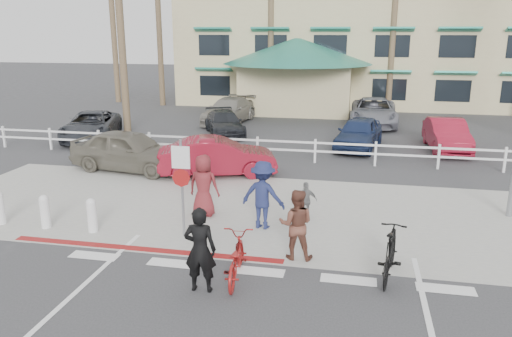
% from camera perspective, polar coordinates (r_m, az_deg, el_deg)
% --- Properties ---
extents(ground, '(140.00, 140.00, 0.00)m').
position_cam_1_polar(ground, '(10.89, -0.42, -13.15)').
color(ground, '#333335').
extents(sidewalk_plaza, '(22.00, 7.00, 0.01)m').
position_cam_1_polar(sidewalk_plaza, '(14.94, 3.17, -5.01)').
color(sidewalk_plaza, gray).
rests_on(sidewalk_plaza, ground).
extents(cross_street, '(40.00, 5.00, 0.01)m').
position_cam_1_polar(cross_street, '(18.71, 4.97, -0.82)').
color(cross_street, '#333335').
rests_on(cross_street, ground).
extents(parking_lot, '(50.00, 16.00, 0.01)m').
position_cam_1_polar(parking_lot, '(27.92, 7.27, 4.51)').
color(parking_lot, '#333335').
rests_on(parking_lot, ground).
extents(curb_red, '(7.00, 0.25, 0.02)m').
position_cam_1_polar(curb_red, '(12.78, -12.71, -8.99)').
color(curb_red, maroon).
rests_on(curb_red, ground).
extents(rail_fence, '(29.40, 0.16, 1.00)m').
position_cam_1_polar(rail_fence, '(20.47, 7.05, 1.97)').
color(rail_fence, silver).
rests_on(rail_fence, ground).
extents(building, '(28.00, 16.00, 11.30)m').
position_cam_1_polar(building, '(40.37, 12.00, 15.68)').
color(building, '#C8B989').
rests_on(building, ground).
extents(sign_post, '(0.50, 0.10, 2.90)m').
position_cam_1_polar(sign_post, '(12.89, -8.44, -1.72)').
color(sign_post, gray).
rests_on(sign_post, ground).
extents(bollard_0, '(0.26, 0.26, 0.95)m').
position_cam_1_polar(bollard_0, '(14.06, -18.24, -5.09)').
color(bollard_0, silver).
rests_on(bollard_0, ground).
extents(bollard_1, '(0.26, 0.26, 0.95)m').
position_cam_1_polar(bollard_1, '(14.78, -22.98, -4.55)').
color(bollard_1, silver).
rests_on(bollard_1, ground).
extents(bollard_2, '(0.26, 0.26, 0.95)m').
position_cam_1_polar(bollard_2, '(15.60, -27.24, -4.04)').
color(bollard_2, silver).
rests_on(bollard_2, ground).
extents(palm_1, '(4.00, 4.00, 13.00)m').
position_cam_1_polar(palm_1, '(37.13, -11.11, 17.10)').
color(palm_1, black).
rests_on(palm_1, ground).
extents(palm_3, '(4.00, 4.00, 14.00)m').
position_cam_1_polar(palm_3, '(34.93, 1.73, 18.31)').
color(palm_3, black).
rests_on(palm_3, ground).
extents(palm_5, '(4.00, 4.00, 13.00)m').
position_cam_1_polar(palm_5, '(34.45, 15.57, 16.99)').
color(palm_5, black).
rests_on(palm_5, ground).
extents(palm_10, '(4.00, 4.00, 12.00)m').
position_cam_1_polar(palm_10, '(27.17, -15.31, 16.53)').
color(palm_10, black).
rests_on(palm_10, ground).
extents(bike_red, '(0.84, 1.93, 0.99)m').
position_cam_1_polar(bike_red, '(10.91, -2.36, -10.21)').
color(bike_red, maroon).
rests_on(bike_red, ground).
extents(rider_red, '(0.69, 0.48, 1.83)m').
position_cam_1_polar(rider_red, '(10.34, -6.40, -9.22)').
color(rider_red, black).
rests_on(rider_red, ground).
extents(bike_black, '(0.87, 2.01, 1.17)m').
position_cam_1_polar(bike_black, '(11.29, 15.10, -9.33)').
color(bike_black, black).
rests_on(bike_black, ground).
extents(rider_black, '(0.85, 0.68, 1.70)m').
position_cam_1_polar(rider_black, '(11.77, 4.60, -6.38)').
color(rider_black, brown).
rests_on(rider_black, ground).
extents(pedestrian_a, '(1.32, 0.91, 1.88)m').
position_cam_1_polar(pedestrian_a, '(13.49, 0.80, -3.05)').
color(pedestrian_a, '#1A214A').
rests_on(pedestrian_a, ground).
extents(pedestrian_child, '(0.69, 0.43, 1.09)m').
position_cam_1_polar(pedestrian_child, '(14.33, 5.73, -3.67)').
color(pedestrian_child, slate).
rests_on(pedestrian_child, ground).
extents(pedestrian_b, '(0.92, 0.63, 1.83)m').
position_cam_1_polar(pedestrian_b, '(14.47, -6.00, -1.96)').
color(pedestrian_b, maroon).
rests_on(pedestrian_b, ground).
extents(car_white_sedan, '(4.60, 2.77, 1.43)m').
position_cam_1_polar(car_white_sedan, '(18.59, -4.43, 1.35)').
color(car_white_sedan, maroon).
rests_on(car_white_sedan, ground).
extents(car_red_compact, '(4.88, 2.58, 1.58)m').
position_cam_1_polar(car_red_compact, '(19.79, -14.28, 2.01)').
color(car_red_compact, '#615C4F').
rests_on(car_red_compact, ground).
extents(lot_car_0, '(3.56, 5.37, 1.37)m').
position_cam_1_polar(lot_car_0, '(26.22, -18.31, 4.67)').
color(lot_car_0, '#2A2D34').
rests_on(lot_car_0, ground).
extents(lot_car_1, '(3.27, 4.49, 1.21)m').
position_cam_1_polar(lot_car_1, '(26.10, -3.62, 5.19)').
color(lot_car_1, black).
rests_on(lot_car_1, ground).
extents(lot_car_2, '(2.48, 4.48, 1.44)m').
position_cam_1_polar(lot_car_2, '(23.37, 11.67, 3.99)').
color(lot_car_2, '#19274E').
rests_on(lot_car_2, ground).
extents(lot_car_3, '(1.69, 4.37, 1.42)m').
position_cam_1_polar(lot_car_3, '(24.12, 20.96, 3.61)').
color(lot_car_3, maroon).
rests_on(lot_car_3, ground).
extents(lot_car_4, '(2.62, 5.19, 1.45)m').
position_cam_1_polar(lot_car_4, '(29.50, -3.12, 6.61)').
color(lot_car_4, gray).
rests_on(lot_car_4, ground).
extents(lot_car_5, '(2.61, 5.58, 1.55)m').
position_cam_1_polar(lot_car_5, '(29.48, 13.30, 6.32)').
color(lot_car_5, slate).
rests_on(lot_car_5, ground).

